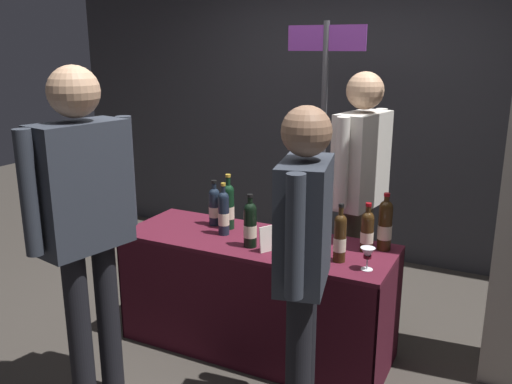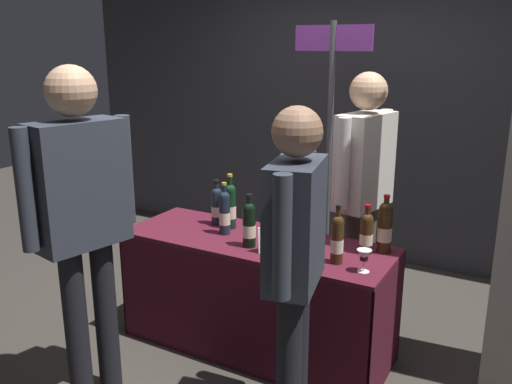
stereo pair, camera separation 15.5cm
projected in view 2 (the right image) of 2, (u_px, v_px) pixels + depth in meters
name	position (u px, v px, depth m)	size (l,w,h in m)	color
ground_plane	(256.00, 346.00, 3.47)	(12.00, 12.00, 0.00)	#38332D
back_partition	(362.00, 112.00, 4.71)	(5.87, 0.12, 2.60)	#2D2D33
tasting_table	(256.00, 275.00, 3.33)	(1.67, 0.60, 0.73)	#4C1423
featured_wine_bottle	(230.00, 205.00, 3.44)	(0.07, 0.07, 0.36)	black
display_bottle_0	(249.00, 224.00, 3.13)	(0.08, 0.08, 0.32)	black
display_bottle_1	(225.00, 212.00, 3.34)	(0.07, 0.07, 0.33)	#192333
display_bottle_2	(385.00, 227.00, 3.04)	(0.08, 0.08, 0.34)	#38230F
display_bottle_3	(337.00, 239.00, 2.89)	(0.07, 0.07, 0.33)	#38230F
display_bottle_4	(217.00, 205.00, 3.52)	(0.07, 0.07, 0.30)	#192333
display_bottle_5	(366.00, 232.00, 3.03)	(0.07, 0.07, 0.29)	#38230F
wine_glass_near_vendor	(364.00, 256.00, 2.79)	(0.08, 0.08, 0.12)	silver
flower_vase	(298.00, 232.00, 3.07)	(0.10, 0.11, 0.36)	slate
brochure_stand	(269.00, 238.00, 3.08)	(0.15, 0.01, 0.15)	silver
vendor_presenter	(364.00, 179.00, 3.45)	(0.29, 0.60, 1.71)	#4C4233
taster_foreground_right	(295.00, 251.00, 2.43)	(0.29, 0.56, 1.63)	black
taster_foreground_left	(81.00, 207.00, 2.68)	(0.30, 0.61, 1.78)	black
booth_signpost	(330.00, 127.00, 3.98)	(0.58, 0.04, 2.04)	#47474C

